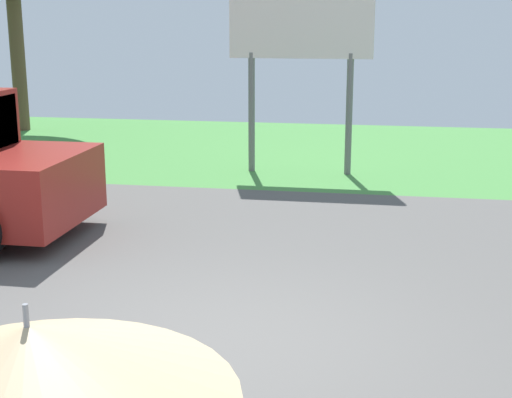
% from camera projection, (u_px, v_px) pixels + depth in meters
% --- Properties ---
extents(ground_plane, '(40.00, 22.00, 0.20)m').
position_uv_depth(ground_plane, '(270.00, 250.00, 9.49)').
color(ground_plane, '#565451').
extents(roadside_billboard, '(2.60, 0.12, 3.50)m').
position_uv_depth(roadside_billboard, '(301.00, 33.00, 13.31)').
color(roadside_billboard, slate).
rests_on(roadside_billboard, ground_plane).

